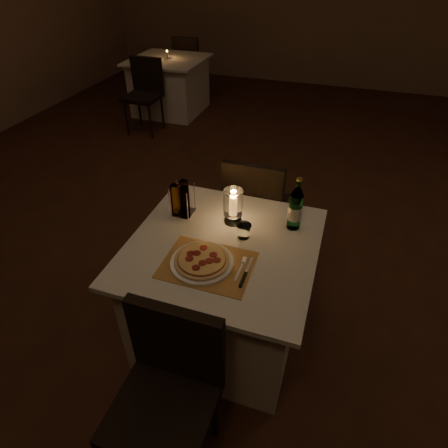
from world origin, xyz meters
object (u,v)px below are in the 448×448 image
(plate, at_px, (202,262))
(water_bottle, at_px, (295,208))
(pizza, at_px, (202,260))
(hurricane_candle, at_px, (233,204))
(chair_near, at_px, (169,382))
(chair_far, at_px, (255,203))
(tumbler, at_px, (244,231))
(main_table, at_px, (223,291))
(neighbor_table_left, at_px, (170,86))

(plate, relative_size, water_bottle, 1.01)
(pizza, relative_size, hurricane_candle, 1.33)
(chair_near, xyz_separation_m, water_bottle, (0.33, 0.98, 0.32))
(chair_far, relative_size, water_bottle, 2.83)
(hurricane_candle, bearing_deg, tumbler, -50.44)
(main_table, distance_m, hurricane_candle, 0.53)
(plate, distance_m, water_bottle, 0.60)
(tumbler, bearing_deg, neighbor_table_left, 121.27)
(water_bottle, bearing_deg, chair_far, 126.49)
(chair_near, relative_size, plate, 2.81)
(pizza, bearing_deg, chair_far, 86.80)
(plate, height_order, pizza, pizza)
(neighbor_table_left, bearing_deg, water_bottle, -54.44)
(water_bottle, height_order, neighbor_table_left, water_bottle)
(chair_near, bearing_deg, hurricane_candle, 90.56)
(pizza, bearing_deg, chair_near, -84.65)
(main_table, xyz_separation_m, chair_far, (-0.00, 0.71, 0.18))
(main_table, xyz_separation_m, neighbor_table_left, (-1.98, 3.51, 0.00))
(pizza, relative_size, water_bottle, 0.88)
(hurricane_candle, bearing_deg, pizza, -96.00)
(plate, xyz_separation_m, pizza, (-0.00, 0.00, 0.02))
(chair_near, height_order, plate, chair_near)
(plate, height_order, tumbler, tumbler)
(main_table, bearing_deg, plate, -105.52)
(chair_near, distance_m, water_bottle, 1.08)
(chair_near, bearing_deg, chair_far, 90.00)
(main_table, relative_size, tumbler, 12.04)
(main_table, xyz_separation_m, hurricane_candle, (-0.01, 0.21, 0.49))
(chair_far, relative_size, neighbor_table_left, 0.90)
(chair_far, bearing_deg, pizza, -93.20)
(main_table, distance_m, pizza, 0.44)
(plate, bearing_deg, tumbler, 62.86)
(main_table, bearing_deg, water_bottle, 38.91)
(chair_near, relative_size, tumbler, 10.83)
(pizza, xyz_separation_m, tumbler, (0.14, 0.27, 0.01))
(tumbler, bearing_deg, chair_far, 98.14)
(chair_near, xyz_separation_m, tumbler, (0.09, 0.81, 0.23))
(pizza, distance_m, hurricane_candle, 0.40)
(plate, bearing_deg, water_bottle, 49.57)
(neighbor_table_left, bearing_deg, main_table, -60.49)
(tumbler, distance_m, neighbor_table_left, 4.01)
(chair_far, xyz_separation_m, tumbler, (0.09, -0.62, 0.23))
(neighbor_table_left, bearing_deg, pizza, -62.31)
(tumbler, relative_size, water_bottle, 0.26)
(main_table, distance_m, water_bottle, 0.65)
(chair_near, bearing_deg, neighbor_table_left, 115.18)
(chair_far, distance_m, neighbor_table_left, 3.43)
(tumbler, relative_size, neighbor_table_left, 0.08)
(pizza, height_order, neighbor_table_left, pizza)
(pizza, distance_m, water_bottle, 0.60)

